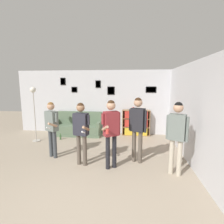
# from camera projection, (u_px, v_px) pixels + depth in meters

# --- Properties ---
(ground_plane) EXTENTS (20.00, 20.00, 0.00)m
(ground_plane) POSITION_uv_depth(u_px,v_px,m) (64.00, 208.00, 3.02)
(ground_plane) COLOR gray
(wall_back) EXTENTS (7.76, 0.08, 2.70)m
(wall_back) POSITION_uv_depth(u_px,v_px,m) (105.00, 102.00, 7.49)
(wall_back) COLOR silver
(wall_back) RESTS_ON ground_plane
(wall_right) EXTENTS (0.06, 7.15, 2.70)m
(wall_right) POSITION_uv_depth(u_px,v_px,m) (189.00, 112.00, 4.82)
(wall_right) COLOR silver
(wall_right) RESTS_ON ground_plane
(couch) EXTENTS (2.01, 0.80, 0.95)m
(couch) POSITION_uv_depth(u_px,v_px,m) (78.00, 127.00, 7.39)
(couch) COLOR #5B7056
(couch) RESTS_ON ground_plane
(bookshelf) EXTENTS (1.13, 0.30, 1.06)m
(bookshelf) POSITION_uv_depth(u_px,v_px,m) (136.00, 123.00, 7.26)
(bookshelf) COLOR olive
(bookshelf) RESTS_ON ground_plane
(floor_lamp) EXTENTS (0.28, 0.28, 2.03)m
(floor_lamp) POSITION_uv_depth(u_px,v_px,m) (34.00, 102.00, 6.33)
(floor_lamp) COLOR #ADA89E
(floor_lamp) RESTS_ON ground_plane
(person_player_foreground_left) EXTENTS (0.45, 0.58, 1.63)m
(person_player_foreground_left) POSITION_uv_depth(u_px,v_px,m) (52.00, 124.00, 4.99)
(person_player_foreground_left) COLOR #3D4247
(person_player_foreground_left) RESTS_ON ground_plane
(person_player_foreground_center) EXTENTS (0.49, 0.53, 1.66)m
(person_player_foreground_center) POSITION_uv_depth(u_px,v_px,m) (81.00, 127.00, 4.49)
(person_player_foreground_center) COLOR brown
(person_player_foreground_center) RESTS_ON ground_plane
(person_watcher_holding_cup) EXTENTS (0.44, 0.57, 1.74)m
(person_watcher_holding_cup) POSITION_uv_depth(u_px,v_px,m) (111.00, 127.00, 4.30)
(person_watcher_holding_cup) COLOR black
(person_watcher_holding_cup) RESTS_ON ground_plane
(person_spectator_near_bookshelf) EXTENTS (0.46, 0.33, 1.78)m
(person_spectator_near_bookshelf) POSITION_uv_depth(u_px,v_px,m) (138.00, 123.00, 4.64)
(person_spectator_near_bookshelf) COLOR brown
(person_spectator_near_bookshelf) RESTS_ON ground_plane
(person_spectator_far_right) EXTENTS (0.45, 0.34, 1.73)m
(person_spectator_far_right) POSITION_uv_depth(u_px,v_px,m) (177.00, 131.00, 3.99)
(person_spectator_far_right) COLOR #B7AD99
(person_spectator_far_right) RESTS_ON ground_plane
(bottle_on_floor) EXTENTS (0.07, 0.07, 0.24)m
(bottle_on_floor) POSITION_uv_depth(u_px,v_px,m) (60.00, 137.00, 6.74)
(bottle_on_floor) COLOR #3D6638
(bottle_on_floor) RESTS_ON ground_plane
(drinking_cup) EXTENTS (0.08, 0.08, 0.12)m
(drinking_cup) POSITION_uv_depth(u_px,v_px,m) (133.00, 109.00, 7.18)
(drinking_cup) COLOR red
(drinking_cup) RESTS_ON bookshelf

